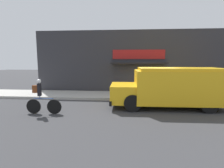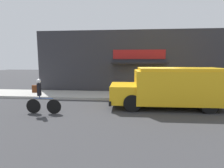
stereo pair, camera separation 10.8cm
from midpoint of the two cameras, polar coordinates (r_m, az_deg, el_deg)
The scene contains 6 objects.
ground_plane at distance 11.22m, azimuth 13.99°, elevation -5.61°, with size 70.00×70.00×0.00m, color #38383A.
sidewalk at distance 12.46m, azimuth 13.13°, elevation -3.88°, with size 28.00×2.60×0.16m.
storefront at distance 13.67m, azimuth 12.49°, elevation 7.02°, with size 17.75×1.07×4.83m.
school_bus at distance 9.93m, azimuth 19.18°, elevation -0.86°, with size 6.03×2.75×2.15m.
cyclist at distance 9.00m, azimuth -21.90°, elevation -4.10°, with size 1.72×0.20×1.67m.
trash_bin at distance 12.59m, azimuth 17.51°, elevation -1.33°, with size 0.51×0.51×0.95m.
Camera 2 is at (-1.62, -10.79, 2.54)m, focal length 28.00 mm.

